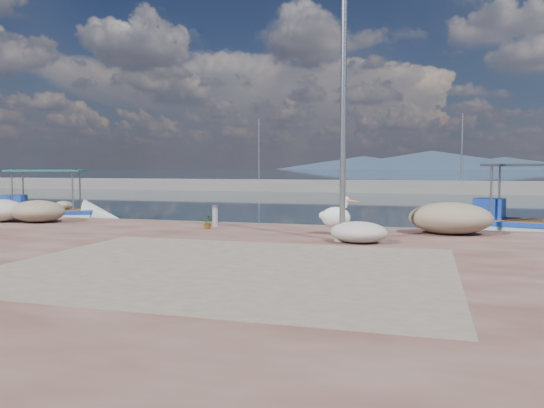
% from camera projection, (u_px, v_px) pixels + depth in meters
% --- Properties ---
extents(ground, '(1400.00, 1400.00, 0.00)m').
position_uv_depth(ground, '(231.00, 263.00, 13.91)').
color(ground, '#162635').
rests_on(ground, ground).
extents(quay, '(44.00, 22.00, 0.50)m').
position_uv_depth(quay, '(93.00, 315.00, 8.14)').
color(quay, '#4F2922').
rests_on(quay, ground).
extents(quay_patch, '(9.00, 7.00, 0.01)m').
position_uv_depth(quay_patch, '(225.00, 267.00, 10.72)').
color(quay_patch, gray).
rests_on(quay_patch, quay).
extents(breakwater, '(120.00, 2.20, 7.50)m').
position_uv_depth(breakwater, '(375.00, 186.00, 52.17)').
color(breakwater, gray).
rests_on(breakwater, ground).
extents(mountains, '(370.00, 280.00, 22.00)m').
position_uv_depth(mountains, '(427.00, 161.00, 634.38)').
color(mountains, '#28384C').
rests_on(mountains, ground).
extents(boat_left, '(6.09, 4.07, 2.80)m').
position_uv_depth(boat_left, '(47.00, 217.00, 24.22)').
color(boat_left, white).
rests_on(boat_left, ground).
extents(boat_right, '(6.71, 3.82, 3.07)m').
position_uv_depth(boat_right, '(535.00, 232.00, 18.62)').
color(boat_right, white).
rests_on(boat_right, ground).
extents(pelican, '(1.18, 0.60, 1.14)m').
position_uv_depth(pelican, '(336.00, 217.00, 15.82)').
color(pelican, tan).
rests_on(pelican, quay).
extents(lamp_post, '(0.44, 0.96, 7.00)m').
position_uv_depth(lamp_post, '(343.00, 119.00, 14.25)').
color(lamp_post, gray).
rests_on(lamp_post, quay).
extents(bollard_near, '(0.24, 0.24, 0.73)m').
position_uv_depth(bollard_near, '(215.00, 215.00, 18.10)').
color(bollard_near, gray).
rests_on(bollard_near, quay).
extents(bollard_far, '(0.23, 0.23, 0.71)m').
position_uv_depth(bollard_far, '(45.00, 210.00, 20.16)').
color(bollard_far, gray).
rests_on(bollard_far, quay).
extents(potted_plant, '(0.48, 0.45, 0.45)m').
position_uv_depth(potted_plant, '(208.00, 222.00, 17.24)').
color(potted_plant, '#33722D').
rests_on(potted_plant, quay).
extents(net_pile_b, '(2.06, 1.61, 0.80)m').
position_uv_depth(net_pile_b, '(38.00, 211.00, 19.38)').
color(net_pile_b, tan).
rests_on(net_pile_b, quay).
extents(net_pile_d, '(1.52, 1.14, 0.57)m').
position_uv_depth(net_pile_d, '(359.00, 232.00, 14.11)').
color(net_pile_d, beige).
rests_on(net_pile_d, quay).
extents(net_pile_a, '(2.01, 1.46, 0.82)m').
position_uv_depth(net_pile_a, '(0.00, 210.00, 19.59)').
color(net_pile_a, beige).
rests_on(net_pile_a, quay).
extents(net_pile_c, '(2.45, 1.75, 0.96)m').
position_uv_depth(net_pile_c, '(450.00, 218.00, 15.94)').
color(net_pile_c, tan).
rests_on(net_pile_c, quay).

